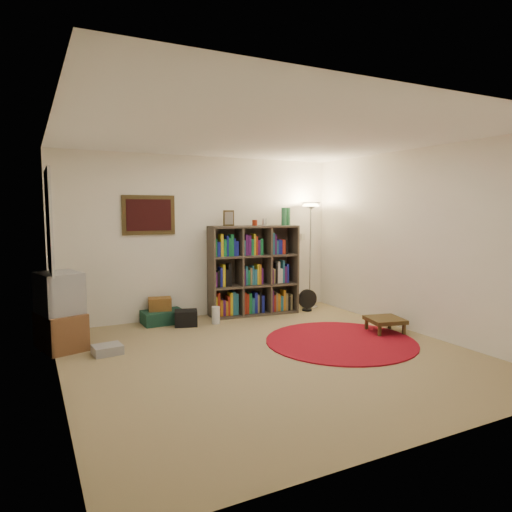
{
  "coord_description": "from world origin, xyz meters",
  "views": [
    {
      "loc": [
        -2.48,
        -4.5,
        1.7
      ],
      "look_at": [
        0.1,
        0.6,
        1.1
      ],
      "focal_mm": 32.0,
      "sensor_mm": 36.0,
      "label": 1
    }
  ],
  "objects": [
    {
      "name": "duffel_bag",
      "position": [
        -0.46,
        1.75,
        0.11
      ],
      "size": [
        0.39,
        0.35,
        0.22
      ],
      "rotation": [
        0.0,
        0.0,
        -0.3
      ],
      "color": "black",
      "rests_on": "ground"
    },
    {
      "name": "room",
      "position": [
        -0.05,
        0.05,
        1.26
      ],
      "size": [
        4.54,
        4.54,
        2.54
      ],
      "color": "#927D55",
      "rests_on": "ground"
    },
    {
      "name": "red_rug",
      "position": [
        1.05,
        0.08,
        0.01
      ],
      "size": [
        1.92,
        1.92,
        0.02
      ],
      "color": "maroon",
      "rests_on": "ground"
    },
    {
      "name": "floor_fan",
      "position": [
        1.64,
        1.75,
        0.18
      ],
      "size": [
        0.32,
        0.18,
        0.36
      ],
      "rotation": [
        0.0,
        0.0,
        -0.1
      ],
      "color": "black",
      "rests_on": "ground"
    },
    {
      "name": "tv_stand",
      "position": [
        -2.15,
        1.38,
        0.45
      ],
      "size": [
        0.61,
        0.74,
        0.94
      ],
      "rotation": [
        0.0,
        0.0,
        0.29
      ],
      "color": "brown",
      "rests_on": "ground"
    },
    {
      "name": "side_table",
      "position": [
        1.85,
        0.15,
        0.17
      ],
      "size": [
        0.54,
        0.54,
        0.21
      ],
      "rotation": [
        0.0,
        0.0,
        -0.22
      ],
      "color": "#382A13",
      "rests_on": "ground"
    },
    {
      "name": "suitcase",
      "position": [
        -0.73,
        2.03,
        0.1
      ],
      "size": [
        0.61,
        0.4,
        0.19
      ],
      "rotation": [
        0.0,
        0.0,
        0.04
      ],
      "color": "#123226",
      "rests_on": "ground"
    },
    {
      "name": "floor_lamp",
      "position": [
        1.82,
        1.95,
        1.5
      ],
      "size": [
        0.37,
        0.37,
        1.8
      ],
      "rotation": [
        0.0,
        0.0,
        0.07
      ],
      "color": "white",
      "rests_on": "ground"
    },
    {
      "name": "paper_towel",
      "position": [
        -0.03,
        1.66,
        0.13
      ],
      "size": [
        0.16,
        0.16,
        0.25
      ],
      "rotation": [
        0.0,
        0.0,
        -0.35
      ],
      "color": "silver",
      "rests_on": "ground"
    },
    {
      "name": "dvd_box",
      "position": [
        -1.69,
        0.91,
        0.05
      ],
      "size": [
        0.35,
        0.3,
        0.11
      ],
      "rotation": [
        0.0,
        0.0,
        0.1
      ],
      "color": "#98979C",
      "rests_on": "ground"
    },
    {
      "name": "wicker_basket",
      "position": [
        -0.75,
        2.07,
        0.29
      ],
      "size": [
        0.37,
        0.3,
        0.19
      ],
      "rotation": [
        0.0,
        0.0,
        -0.2
      ],
      "color": "brown",
      "rests_on": "suitcase"
    },
    {
      "name": "bookshelf",
      "position": [
        0.72,
        1.97,
        0.69
      ],
      "size": [
        1.46,
        0.54,
        1.71
      ],
      "rotation": [
        0.0,
        0.0,
        -0.1
      ],
      "color": "#453A2E",
      "rests_on": "ground"
    }
  ]
}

